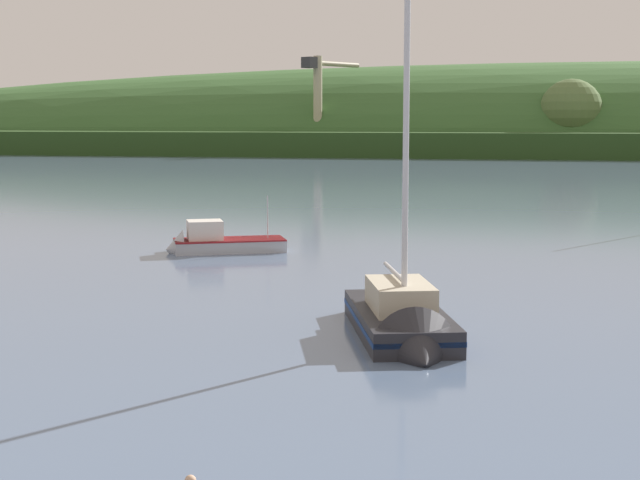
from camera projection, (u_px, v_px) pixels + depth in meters
far_shoreline_hill at (600, 150)px, 220.34m from camera, size 597.42×95.83×41.30m
dockside_crane at (319, 105)px, 200.09m from camera, size 10.03×15.31×20.64m
sailboat_far_left at (404, 330)px, 32.54m from camera, size 5.38×9.23×14.61m
fishing_boat_moored at (216, 245)px, 54.03m from camera, size 7.11×4.91×4.06m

